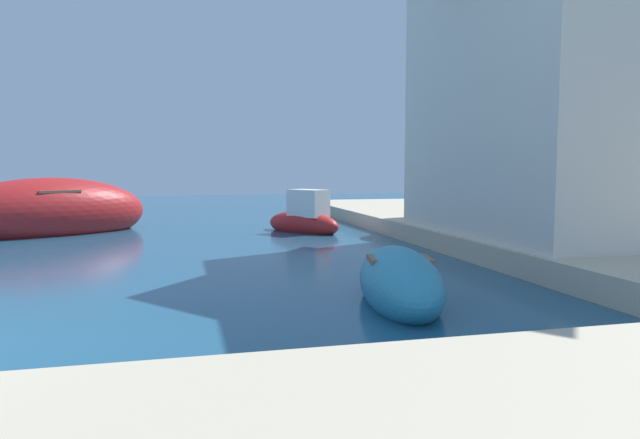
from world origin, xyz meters
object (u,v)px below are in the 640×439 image
Objects in this scene: moored_boat_0 at (50,214)px; moored_boat_6 at (304,219)px; waterfront_building_main at (566,73)px; quayside_tree at (468,137)px; moored_boat_3 at (399,282)px.

moored_boat_0 reaches higher than moored_boat_6.
waterfront_building_main reaches higher than moored_boat_6.
quayside_tree reaches higher than moored_boat_6.
waterfront_building_main is at bearing -44.10° from moored_boat_3.
moored_boat_3 is 8.36m from waterfront_building_main.
moored_boat_3 is 0.93× the size of quayside_tree.
moored_boat_6 is 9.14m from waterfront_building_main.
quayside_tree is at bearing -41.24° from moored_boat_0.
waterfront_building_main is 2.00× the size of quayside_tree.
moored_boat_0 reaches higher than moored_boat_3.
moored_boat_0 is at bearing 46.02° from moored_boat_6.
moored_boat_6 is at bearing 168.86° from quayside_tree.
moored_boat_0 is 1.75× the size of quayside_tree.
moored_boat_0 is 14.05m from moored_boat_3.
waterfront_building_main is at bearing -91.05° from quayside_tree.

